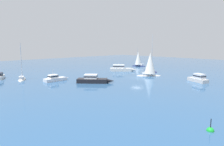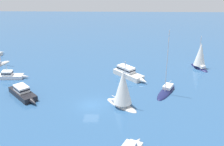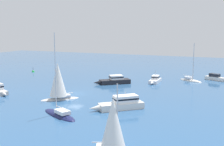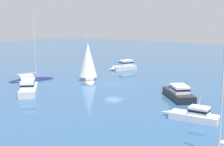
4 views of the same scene
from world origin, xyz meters
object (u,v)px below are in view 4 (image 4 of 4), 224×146
(launch, at_px, (28,87))
(launch_1, at_px, (178,93))
(yacht_2, at_px, (88,63))
(channel_buoy, at_px, (124,62))
(motor_cruiser, at_px, (194,115))
(cabin_cruiser_1, at_px, (124,66))
(yacht_1, at_px, (31,80))

(launch, bearing_deg, launch_1, -106.87)
(yacht_2, relative_size, channel_buoy, 5.93)
(motor_cruiser, relative_size, launch, 0.87)
(motor_cruiser, xyz_separation_m, cabin_cruiser_1, (-22.66, 23.37, 0.17))
(yacht_2, bearing_deg, motor_cruiser, -160.35)
(cabin_cruiser_1, xyz_separation_m, launch_1, (17.72, -15.58, -0.04))
(yacht_1, distance_m, launch_1, 25.02)
(yacht_1, bearing_deg, launch, -108.01)
(yacht_2, distance_m, channel_buoy, 22.27)
(yacht_1, bearing_deg, launch_1, -57.40)
(yacht_2, distance_m, launch_1, 17.43)
(yacht_1, height_order, cabin_cruiser_1, yacht_1)
(launch_1, bearing_deg, channel_buoy, 1.59)
(yacht_2, relative_size, cabin_cruiser_1, 1.35)
(launch_1, bearing_deg, yacht_1, 53.45)
(launch, height_order, launch_1, launch)
(channel_buoy, bearing_deg, launch, -82.05)
(launch_1, relative_size, channel_buoy, 5.18)
(yacht_1, height_order, launch_1, yacht_1)
(launch, bearing_deg, yacht_1, 1.97)
(yacht_2, distance_m, motor_cruiser, 24.57)
(yacht_2, height_order, cabin_cruiser_1, yacht_2)
(yacht_1, relative_size, yacht_2, 1.46)
(yacht_1, bearing_deg, channel_buoy, 23.12)
(yacht_2, relative_size, launch, 1.14)
(cabin_cruiser_1, xyz_separation_m, launch, (-0.65, -24.51, 0.08))
(cabin_cruiser_1, bearing_deg, launch_1, 73.99)
(motor_cruiser, relative_size, channel_buoy, 4.56)
(yacht_2, distance_m, cabin_cruiser_1, 12.81)
(yacht_2, height_order, launch, yacht_2)
(cabin_cruiser_1, distance_m, launch_1, 23.60)
(motor_cruiser, bearing_deg, launch_1, -59.26)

